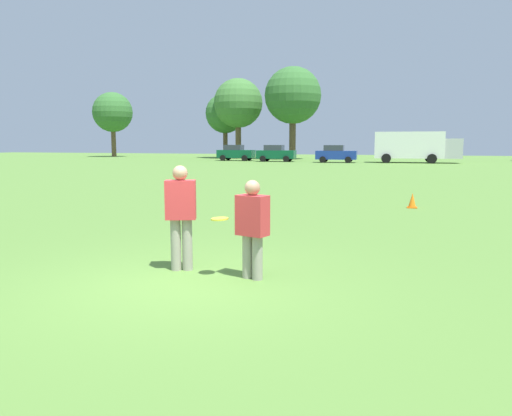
# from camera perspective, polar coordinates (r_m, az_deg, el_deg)

# --- Properties ---
(ground_plane) EXTENTS (158.60, 158.60, 0.00)m
(ground_plane) POSITION_cam_1_polar(r_m,az_deg,el_deg) (7.46, -8.36, -8.65)
(ground_plane) COLOR #517A33
(player_thrower) EXTENTS (0.55, 0.43, 1.71)m
(player_thrower) POSITION_cam_1_polar(r_m,az_deg,el_deg) (8.03, -8.72, -0.44)
(player_thrower) COLOR gray
(player_thrower) RESTS_ON ground
(player_defender) EXTENTS (0.53, 0.39, 1.52)m
(player_defender) POSITION_cam_1_polar(r_m,az_deg,el_deg) (7.45, -0.42, -1.92)
(player_defender) COLOR gray
(player_defender) RESTS_ON ground
(frisbee) EXTENTS (0.27, 0.27, 0.04)m
(frisbee) POSITION_cam_1_polar(r_m,az_deg,el_deg) (7.53, -4.24, -1.27)
(frisbee) COLOR yellow
(traffic_cone) EXTENTS (0.32, 0.32, 0.48)m
(traffic_cone) POSITION_cam_1_polar(r_m,az_deg,el_deg) (16.47, 17.70, 0.80)
(traffic_cone) COLOR #D8590C
(traffic_cone) RESTS_ON ground
(parked_car_near_left) EXTENTS (4.28, 2.38, 1.82)m
(parked_car_near_left) POSITION_cam_1_polar(r_m,az_deg,el_deg) (57.28, -2.38, 6.44)
(parked_car_near_left) COLOR #0C4C2D
(parked_car_near_left) RESTS_ON ground
(parked_car_mid_left) EXTENTS (4.28, 2.38, 1.82)m
(parked_car_mid_left) POSITION_cam_1_polar(r_m,az_deg,el_deg) (54.54, 2.32, 6.39)
(parked_car_mid_left) COLOR #0C4C2D
(parked_car_mid_left) RESTS_ON ground
(parked_car_center) EXTENTS (4.28, 2.38, 1.82)m
(parked_car_center) POSITION_cam_1_polar(r_m,az_deg,el_deg) (52.43, 9.25, 6.25)
(parked_car_center) COLOR navy
(parked_car_center) RESTS_ON ground
(box_truck) EXTENTS (8.61, 3.28, 3.18)m
(box_truck) POSITION_cam_1_polar(r_m,az_deg,el_deg) (53.43, 18.00, 6.89)
(box_truck) COLOR white
(box_truck) RESTS_ON ground
(tree_west_oak) EXTENTS (5.78, 5.78, 9.40)m
(tree_west_oak) POSITION_cam_1_polar(r_m,az_deg,el_deg) (76.18, -16.32, 10.60)
(tree_west_oak) COLOR brown
(tree_west_oak) RESTS_ON ground
(tree_west_maple) EXTENTS (5.36, 5.36, 8.71)m
(tree_west_maple) POSITION_cam_1_polar(r_m,az_deg,el_deg) (68.19, -3.60, 10.88)
(tree_west_maple) COLOR brown
(tree_west_maple) RESTS_ON ground
(tree_center_elm) EXTENTS (6.41, 6.41, 10.41)m
(tree_center_elm) POSITION_cam_1_polar(r_m,az_deg,el_deg) (65.72, -2.09, 12.03)
(tree_center_elm) COLOR brown
(tree_center_elm) RESTS_ON ground
(tree_east_birch) EXTENTS (7.02, 7.02, 11.41)m
(tree_east_birch) POSITION_cam_1_polar(r_m,az_deg,el_deg) (62.58, 4.30, 12.87)
(tree_east_birch) COLOR brown
(tree_east_birch) RESTS_ON ground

